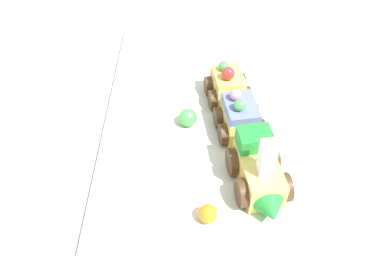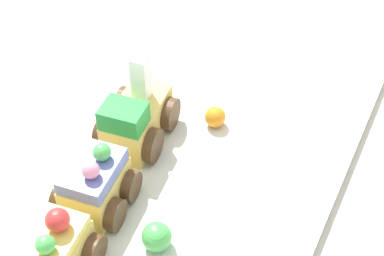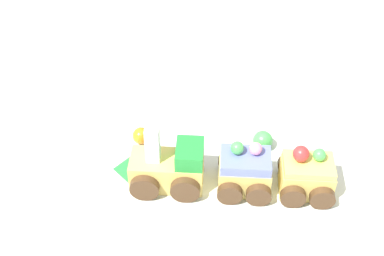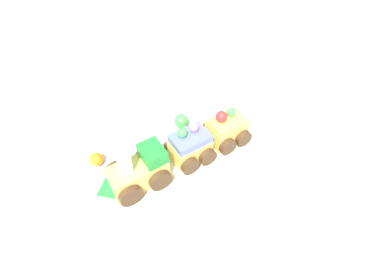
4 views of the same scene
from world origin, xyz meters
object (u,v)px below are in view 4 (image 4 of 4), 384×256
at_px(gumball_orange, 96,159).
at_px(gumball_green, 181,121).
at_px(cake_car_lemon, 226,129).
at_px(cake_car_blueberry, 190,147).
at_px(cake_train_locomotive, 135,174).

relative_size(gumball_orange, gumball_green, 0.86).
height_order(cake_car_lemon, gumball_green, cake_car_lemon).
bearing_deg(gumball_orange, cake_car_blueberry, 160.77).
xyz_separation_m(cake_train_locomotive, cake_car_lemon, (-0.19, -0.03, -0.00)).
bearing_deg(cake_car_lemon, gumball_green, -54.63).
xyz_separation_m(cake_car_blueberry, gumball_orange, (0.16, -0.05, -0.01)).
xyz_separation_m(cake_car_lemon, gumball_orange, (0.24, -0.04, -0.01)).
height_order(cake_train_locomotive, cake_car_blueberry, cake_train_locomotive).
relative_size(cake_car_blueberry, gumball_orange, 3.19).
bearing_deg(cake_car_lemon, cake_car_blueberry, 0.03).
xyz_separation_m(cake_train_locomotive, cake_car_blueberry, (-0.11, -0.02, -0.00)).
distance_m(cake_train_locomotive, cake_car_blueberry, 0.11).
distance_m(cake_car_blueberry, gumball_green, 0.08).
bearing_deg(gumball_orange, gumball_green, -172.39).
distance_m(cake_train_locomotive, gumball_green, 0.15).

